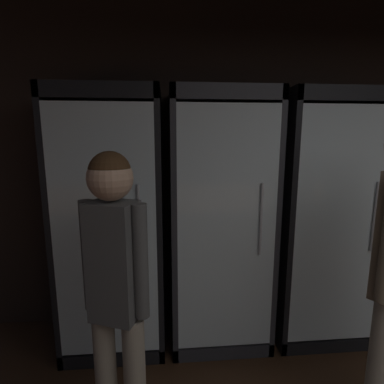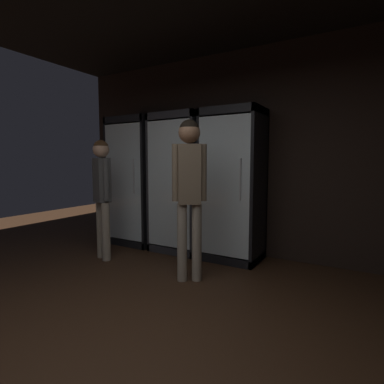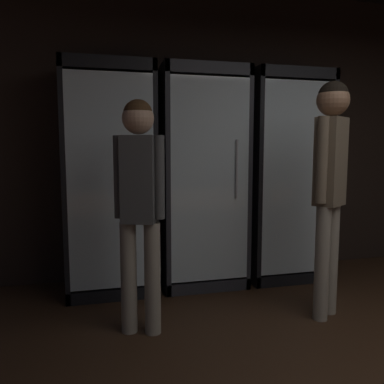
% 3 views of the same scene
% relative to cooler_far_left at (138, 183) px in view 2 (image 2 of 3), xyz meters
% --- Properties ---
extents(wall_back, '(6.00, 0.06, 2.80)m').
position_rel_cooler_far_left_xyz_m(wall_back, '(1.89, 0.30, 0.44)').
color(wall_back, black).
rests_on(wall_back, ground).
extents(cooler_far_left, '(0.76, 0.61, 1.97)m').
position_rel_cooler_far_left_xyz_m(cooler_far_left, '(0.00, 0.00, 0.00)').
color(cooler_far_left, black).
rests_on(cooler_far_left, ground).
extents(cooler_left, '(0.76, 0.61, 1.97)m').
position_rel_cooler_far_left_xyz_m(cooler_left, '(0.82, 0.00, 0.01)').
color(cooler_left, '#2B2B30').
rests_on(cooler_left, ground).
extents(cooler_center, '(0.76, 0.61, 1.97)m').
position_rel_cooler_far_left_xyz_m(cooler_center, '(1.64, 0.00, -0.00)').
color(cooler_center, black).
rests_on(cooler_center, ground).
extents(shopper_near, '(0.32, 0.23, 1.57)m').
position_rel_cooler_far_left_xyz_m(shopper_near, '(0.16, -0.90, -0.01)').
color(shopper_near, gray).
rests_on(shopper_near, ground).
extents(shopper_far, '(0.32, 0.26, 1.73)m').
position_rel_cooler_far_left_xyz_m(shopper_far, '(1.53, -0.97, 0.14)').
color(shopper_far, gray).
rests_on(shopper_far, ground).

